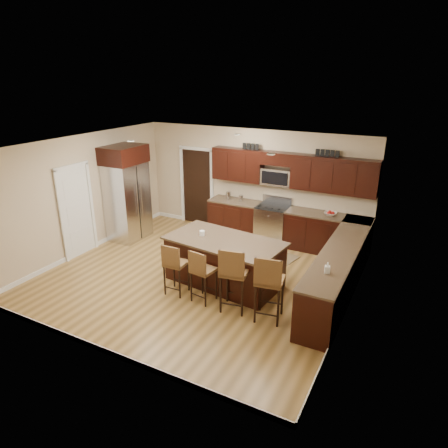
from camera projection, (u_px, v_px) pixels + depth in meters
The scene contains 24 objects.
floor at pixel (198, 276), 8.28m from camera, with size 6.00×6.00×0.00m, color #9E783F.
ceiling at pixel (195, 146), 7.33m from camera, with size 6.00×6.00×0.00m, color silver.
wall_back at pixel (253, 183), 10.09m from camera, with size 6.00×6.00×0.00m, color #C5B08E.
wall_left at pixel (84, 195), 9.11m from camera, with size 5.50×5.50×0.00m, color #C5B08E.
wall_right at pixel (354, 243), 6.51m from camera, with size 5.50×5.50×0.00m, color #C5B08E.
base_cabinets at pixel (309, 248), 8.50m from camera, with size 4.02×3.96×0.92m.
upper_cabinets at pixel (292, 170), 9.32m from camera, with size 4.00×0.33×0.80m.
range at pixel (272, 223), 9.85m from camera, with size 0.76×0.64×1.11m.
microwave at pixel (277, 177), 9.58m from camera, with size 0.76×0.31×0.40m, color silver.
doorway at pixel (197, 187), 10.90m from camera, with size 0.85×0.03×2.06m, color black.
pantry_door at pixel (77, 212), 8.97m from camera, with size 0.03×0.80×2.04m, color white.
letter_decor at pixel (287, 150), 9.23m from camera, with size 2.20×0.03×0.15m, color black, non-canonical shape.
island at pixel (224, 263), 7.91m from camera, with size 2.40×1.44×0.92m.
stool_left at pixel (174, 264), 7.40m from camera, with size 0.40×0.40×1.02m.
stool_mid at pixel (201, 270), 7.15m from camera, with size 0.43×0.43×1.02m.
stool_right at pixel (233, 273), 6.82m from camera, with size 0.52×0.52×1.21m.
refrigerator at pixel (127, 192), 9.82m from camera, with size 0.79×1.02×2.35m.
floor_mat at pixel (276, 256), 9.19m from camera, with size 0.91×0.61×0.01m, color olive.
fruit_bowl at pixel (330, 214), 9.08m from camera, with size 0.28×0.28×0.07m, color silver.
soap_bottle at pixel (327, 268), 6.42m from camera, with size 0.08×0.09×0.19m, color #B2B2B2.
canister_tall at pixel (229, 196), 10.19m from camera, with size 0.12×0.12×0.20m, color silver.
canister_short at pixel (241, 198), 10.04m from camera, with size 0.11×0.11×0.16m, color silver.
island_jar at pixel (202, 233), 7.93m from camera, with size 0.10×0.10×0.10m, color white.
stool_extra at pixel (269, 281), 6.54m from camera, with size 0.52×0.52×1.21m.
Camera 1 is at (3.89, -6.28, 3.94)m, focal length 32.00 mm.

